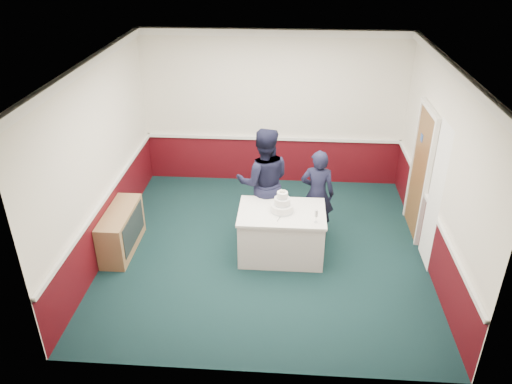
# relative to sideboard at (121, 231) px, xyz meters

# --- Properties ---
(ground) EXTENTS (5.00, 5.00, 0.00)m
(ground) POSITION_rel_sideboard_xyz_m (2.28, 0.15, -0.35)
(ground) COLOR #112A2A
(ground) RESTS_ON ground
(room_shell) EXTENTS (5.00, 5.00, 3.00)m
(room_shell) POSITION_rel_sideboard_xyz_m (2.36, 0.76, 1.62)
(room_shell) COLOR silver
(room_shell) RESTS_ON ground
(sideboard) EXTENTS (0.41, 1.20, 0.70)m
(sideboard) POSITION_rel_sideboard_xyz_m (0.00, 0.00, 0.00)
(sideboard) COLOR #9E734C
(sideboard) RESTS_ON ground
(cake_table) EXTENTS (1.32, 0.92, 0.79)m
(cake_table) POSITION_rel_sideboard_xyz_m (2.53, 0.03, 0.05)
(cake_table) COLOR white
(cake_table) RESTS_ON ground
(wedding_cake) EXTENTS (0.35, 0.35, 0.36)m
(wedding_cake) POSITION_rel_sideboard_xyz_m (2.53, 0.03, 0.55)
(wedding_cake) COLOR white
(wedding_cake) RESTS_ON cake_table
(cake_knife) EXTENTS (0.08, 0.22, 0.00)m
(cake_knife) POSITION_rel_sideboard_xyz_m (2.50, -0.17, 0.44)
(cake_knife) COLOR silver
(cake_knife) RESTS_ON cake_table
(champagne_flute) EXTENTS (0.05, 0.05, 0.21)m
(champagne_flute) POSITION_rel_sideboard_xyz_m (3.03, -0.25, 0.58)
(champagne_flute) COLOR silver
(champagne_flute) RESTS_ON cake_table
(person_man) EXTENTS (0.97, 0.79, 1.86)m
(person_man) POSITION_rel_sideboard_xyz_m (2.21, 0.71, 0.58)
(person_man) COLOR black
(person_man) RESTS_ON ground
(person_woman) EXTENTS (0.60, 0.43, 1.53)m
(person_woman) POSITION_rel_sideboard_xyz_m (3.09, 0.68, 0.41)
(person_woman) COLOR black
(person_woman) RESTS_ON ground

